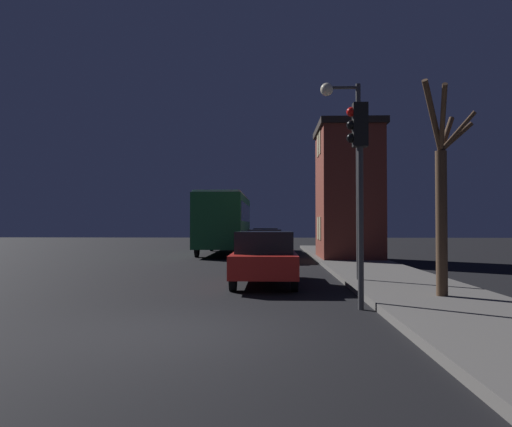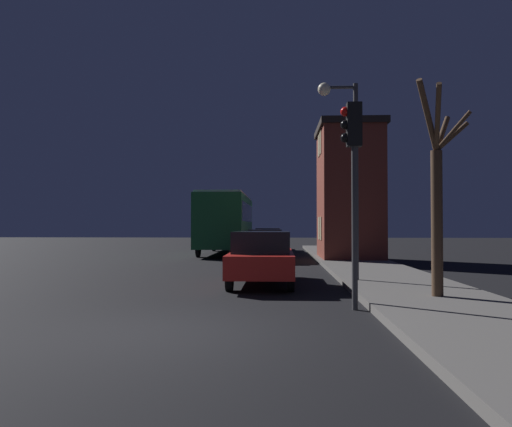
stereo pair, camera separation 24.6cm
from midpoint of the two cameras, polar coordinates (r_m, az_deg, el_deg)
ground_plane at (r=8.40m, az=-9.23°, el=-13.17°), size 120.00×120.00×0.00m
sidewalk at (r=8.92m, az=26.08°, el=-11.81°), size 3.08×60.00×0.17m
brick_building at (r=24.59m, az=10.85°, el=2.57°), size 3.02×4.54×6.40m
streetlamp at (r=14.70m, az=10.66°, el=7.29°), size 1.16×0.37×5.67m
traffic_light at (r=10.46m, az=11.67°, el=5.92°), size 0.43×0.24×4.23m
bare_tree at (r=11.65m, az=20.58°, el=1.86°), size 1.40×1.63×4.57m
bus at (r=29.89m, az=-3.16°, el=-0.62°), size 2.56×9.93×3.51m
car_near_lane at (r=14.48m, az=1.17°, el=-4.94°), size 1.78×4.68×1.54m
car_mid_lane at (r=23.92m, az=1.39°, el=-3.56°), size 1.76×3.88×1.51m
car_far_lane at (r=34.10m, az=1.59°, el=-2.90°), size 1.82×4.75×1.51m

